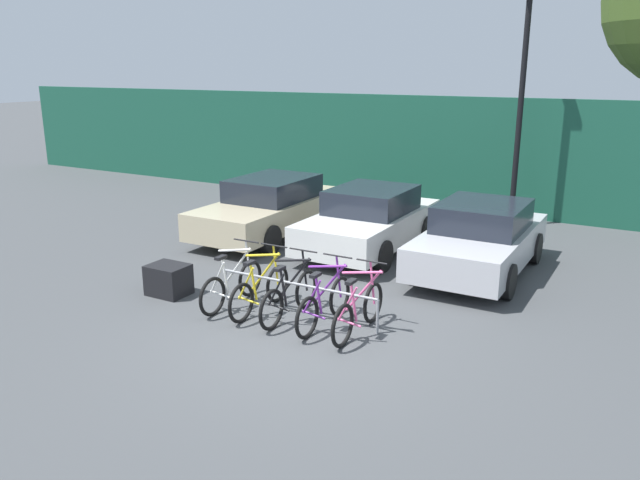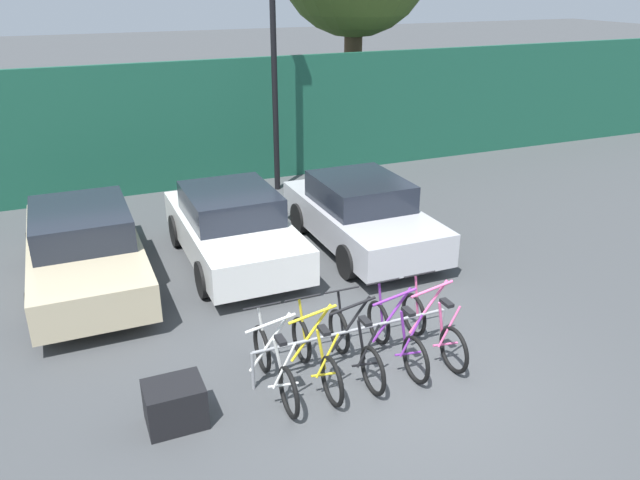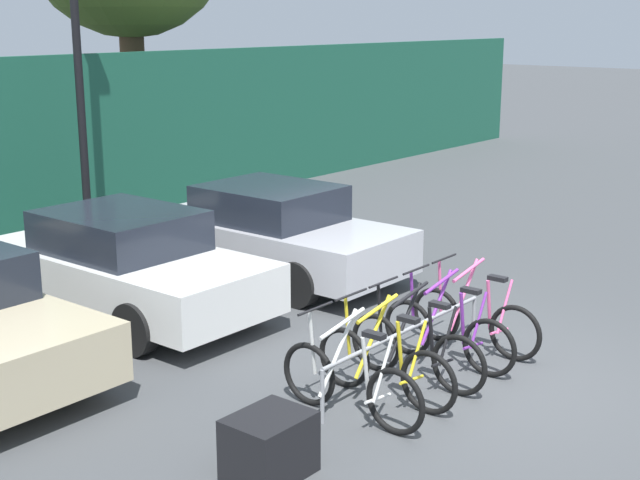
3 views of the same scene
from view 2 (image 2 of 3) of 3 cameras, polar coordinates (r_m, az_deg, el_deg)
The scene contains 13 objects.
ground_plane at distance 8.64m, azimuth 7.83°, elevation -12.80°, with size 120.00×120.00×0.00m, color #424447.
hoarding_wall at distance 16.26m, azimuth -9.26°, elevation 10.45°, with size 36.00×0.16×3.17m, color #19513D.
bike_rack at distance 8.68m, azimuth 3.05°, elevation -8.66°, with size 2.94×0.04×0.57m.
bicycle_white at distance 8.23m, azimuth -4.18°, elevation -11.44°, with size 0.68×1.71×1.05m.
bicycle_yellow at distance 8.40m, azimuth -0.39°, elevation -10.59°, with size 0.68×1.71×1.05m.
bicycle_black at distance 8.60m, azimuth 3.22°, elevation -9.74°, with size 0.68×1.71×1.05m.
bicycle_purple at distance 8.87m, azimuth 6.99°, elevation -8.81°, with size 0.68×1.71×1.05m.
bicycle_pink at distance 9.15m, azimuth 10.29°, elevation -7.96°, with size 0.68×1.71×1.05m.
car_beige at distance 11.51m, azimuth -20.73°, elevation -0.70°, with size 1.91×4.52×1.40m.
car_white at distance 11.79m, azimuth -7.99°, elevation 1.18°, with size 1.91×4.07×1.40m.
car_silver at distance 12.37m, azimuth 3.78°, elevation 2.41°, with size 1.91×4.07×1.40m.
lamp_post at distance 15.37m, azimuth -4.23°, elevation 16.16°, with size 0.24×0.44×5.73m.
cargo_crate at distance 7.95m, azimuth -13.13°, elevation -14.41°, with size 0.70×0.56×0.55m, color black.
Camera 2 is at (-3.78, -5.94, 5.02)m, focal length 35.00 mm.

